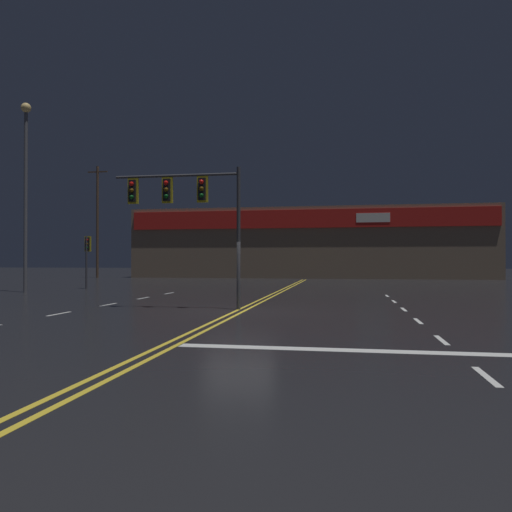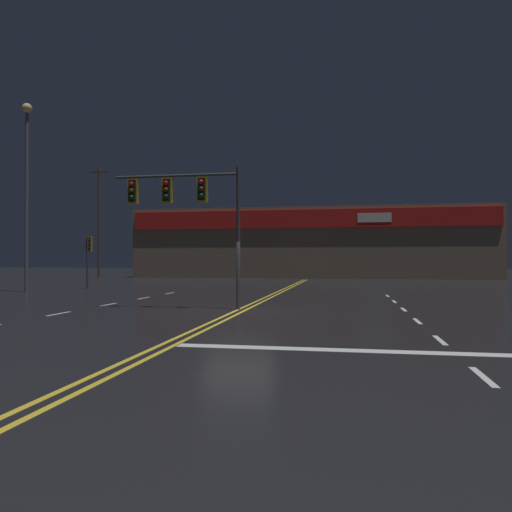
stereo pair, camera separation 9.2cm
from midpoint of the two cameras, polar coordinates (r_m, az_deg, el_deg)
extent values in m
plane|color=black|center=(17.75, -2.12, -6.37)|extent=(200.00, 200.00, 0.00)
cube|color=gold|center=(17.78, -2.60, -6.34)|extent=(0.12, 60.00, 0.01)
cube|color=gold|center=(17.72, -1.65, -6.36)|extent=(0.12, 60.00, 0.01)
cube|color=silver|center=(18.26, -21.72, -6.15)|extent=(0.12, 1.40, 0.01)
cube|color=silver|center=(21.39, -16.63, -5.34)|extent=(0.12, 1.40, 0.01)
cube|color=silver|center=(24.66, -12.86, -4.71)|extent=(0.12, 1.40, 0.01)
cube|color=silver|center=(28.00, -9.99, -4.21)|extent=(0.12, 1.40, 0.01)
cube|color=silver|center=(8.72, 24.55, -12.40)|extent=(0.12, 1.40, 0.01)
cube|color=silver|center=(12.19, 20.23, -8.99)|extent=(0.12, 1.40, 0.01)
cube|color=silver|center=(15.71, 17.88, -7.09)|extent=(0.12, 1.40, 0.01)
cube|color=silver|center=(19.27, 16.40, -5.87)|extent=(0.12, 1.40, 0.01)
cube|color=silver|center=(22.83, 15.39, -5.03)|extent=(0.12, 1.40, 0.01)
cube|color=silver|center=(26.41, 14.65, -4.42)|extent=(0.12, 1.40, 0.01)
cube|color=silver|center=(10.57, 21.87, -10.30)|extent=(11.22, 0.40, 0.01)
cylinder|color=#38383D|center=(18.42, -2.15, 2.05)|extent=(0.14, 0.14, 5.27)
cylinder|color=#38383D|center=(19.33, -9.25, 9.05)|extent=(4.83, 0.10, 0.10)
cube|color=black|center=(18.93, -6.27, 7.59)|extent=(0.28, 0.24, 0.84)
cube|color=gold|center=(18.93, -6.27, 7.59)|extent=(0.42, 0.08, 0.99)
sphere|color=red|center=(18.82, -6.40, 8.42)|extent=(0.17, 0.17, 0.17)
sphere|color=#543707|center=(18.78, -6.40, 7.66)|extent=(0.17, 0.17, 0.17)
sphere|color=#084513|center=(18.75, -6.41, 6.90)|extent=(0.17, 0.17, 0.17)
cube|color=black|center=(19.36, -10.22, 7.42)|extent=(0.28, 0.24, 0.84)
cube|color=gold|center=(19.36, -10.22, 7.42)|extent=(0.42, 0.08, 0.99)
sphere|color=red|center=(19.25, -10.39, 8.22)|extent=(0.17, 0.17, 0.17)
sphere|color=#543707|center=(19.21, -10.39, 7.48)|extent=(0.17, 0.17, 0.17)
sphere|color=#084513|center=(19.18, -10.39, 6.74)|extent=(0.17, 0.17, 0.17)
cube|color=black|center=(19.87, -13.99, 7.22)|extent=(0.28, 0.24, 0.84)
cube|color=gold|center=(19.87, -13.99, 7.22)|extent=(0.42, 0.08, 0.99)
sphere|color=red|center=(19.77, -14.18, 8.00)|extent=(0.17, 0.17, 0.17)
sphere|color=#543707|center=(19.73, -14.18, 7.28)|extent=(0.17, 0.17, 0.17)
sphere|color=#084513|center=(19.70, -14.18, 6.55)|extent=(0.17, 0.17, 0.17)
cylinder|color=#38383D|center=(33.78, -18.89, -0.72)|extent=(0.13, 0.13, 3.35)
cube|color=black|center=(33.95, -18.73, 1.32)|extent=(0.28, 0.24, 0.84)
cube|color=gold|center=(33.95, -18.73, 1.32)|extent=(0.42, 0.08, 0.99)
sphere|color=red|center=(33.82, -18.86, 1.75)|extent=(0.17, 0.17, 0.17)
sphere|color=#543707|center=(33.81, -18.86, 1.33)|extent=(0.17, 0.17, 0.17)
sphere|color=#084513|center=(33.81, -18.86, 0.90)|extent=(0.17, 0.17, 0.17)
cylinder|color=#59595E|center=(31.53, -24.91, 5.69)|extent=(0.20, 0.20, 10.38)
sphere|color=#F9D17A|center=(32.54, -24.88, 15.11)|extent=(0.56, 0.56, 0.56)
cube|color=#7A6651|center=(54.73, 6.10, 1.37)|extent=(36.97, 10.00, 7.23)
cube|color=red|center=(49.79, 5.70, 4.27)|extent=(36.23, 0.20, 1.81)
cube|color=white|center=(49.68, 13.18, 4.29)|extent=(3.20, 0.16, 0.90)
cylinder|color=#4C3828|center=(55.50, -17.71, 3.74)|extent=(0.26, 0.26, 11.82)
cube|color=#4C3828|center=(56.14, -17.70, 9.15)|extent=(2.20, 0.12, 0.12)
camera|label=1|loc=(0.05, -90.12, 0.00)|focal=35.00mm
camera|label=2|loc=(0.05, 89.88, 0.00)|focal=35.00mm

